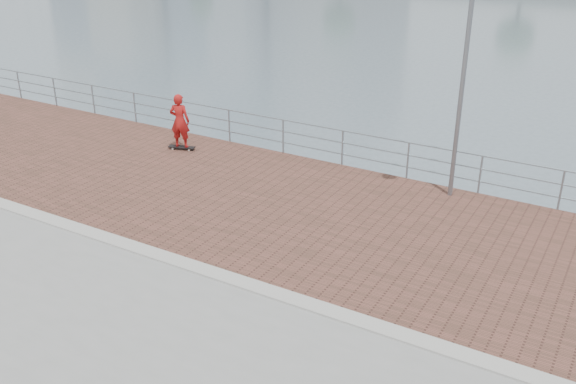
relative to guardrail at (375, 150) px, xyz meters
The scene contains 7 objects.
water 7.50m from the guardrail, 90.00° to the right, with size 400.00×400.00×0.00m, color slate.
brick_lane 3.47m from the guardrail, 90.00° to the right, with size 40.00×6.80×0.02m, color brown.
curb 7.03m from the guardrail, 90.00° to the right, with size 40.00×0.40×0.06m, color #B7B5AD.
guardrail is the anchor object (origin of this frame).
street_lamp 4.51m from the guardrail, 21.16° to the right, with size 0.45×1.30×6.13m.
skateboard 6.22m from the guardrail, 166.91° to the right, with size 0.89×0.47×0.10m.
skateboarder 6.20m from the guardrail, 166.91° to the right, with size 0.63×0.42×1.74m, color red.
Camera 1 is at (6.59, -9.33, 7.23)m, focal length 40.00 mm.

